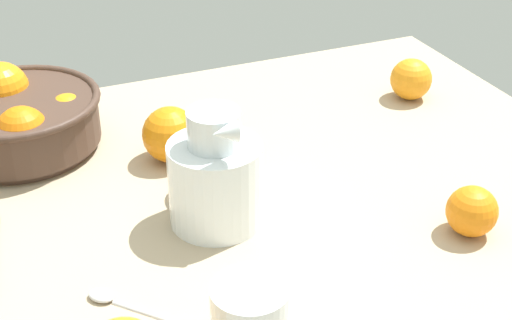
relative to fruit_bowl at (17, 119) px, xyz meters
The scene contains 7 objects.
ground_plane 39.95cm from the fruit_bowl, 52.03° to the right, with size 114.47×96.00×3.00cm, color tan.
fruit_bowl is the anchor object (origin of this frame).
juice_pitcher 36.38cm from the fruit_bowl, 54.77° to the right, with size 12.17×16.08×16.74cm.
loose_orange_0 65.23cm from the fruit_bowl, ahead, with size 7.15×7.15×7.15cm, color orange.
loose_orange_2 23.69cm from the fruit_bowl, 31.15° to the right, with size 8.38×8.38×8.38cm, color orange.
loose_orange_4 67.23cm from the fruit_bowl, 41.99° to the right, with size 6.60×6.60×6.60cm, color orange.
spoon 42.20cm from the fruit_bowl, 82.41° to the right, with size 10.69×11.39×1.00cm.
Camera 1 is at (-29.90, -75.59, 57.15)cm, focal length 52.60 mm.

